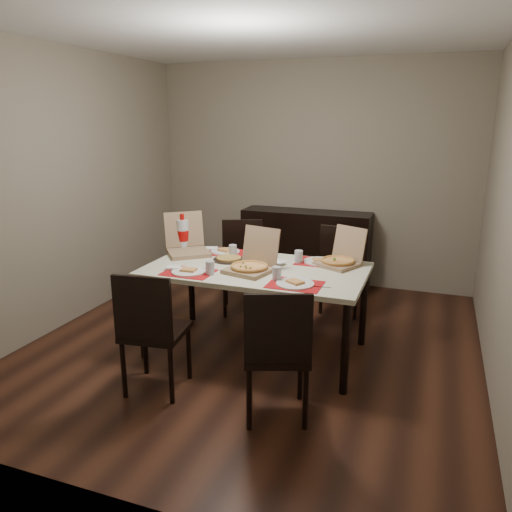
{
  "coord_description": "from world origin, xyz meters",
  "views": [
    {
      "loc": [
        1.42,
        -3.82,
        1.94
      ],
      "look_at": [
        0.06,
        -0.1,
        0.85
      ],
      "focal_mm": 35.0,
      "sensor_mm": 36.0,
      "label": 1
    }
  ],
  "objects_px": {
    "sideboard": "(306,249)",
    "dip_bowl": "(279,263)",
    "chair_far_left": "(243,262)",
    "chair_near_left": "(151,328)",
    "chair_far_right": "(336,271)",
    "soda_bottle": "(183,235)",
    "dining_table": "(256,275)",
    "chair_near_right": "(277,349)",
    "pizza_box_center": "(252,265)"
  },
  "relations": [
    {
      "from": "sideboard",
      "to": "dip_bowl",
      "type": "bearing_deg",
      "value": -83.12
    },
    {
      "from": "chair_far_left",
      "to": "chair_near_left",
      "type": "bearing_deg",
      "value": -89.52
    },
    {
      "from": "sideboard",
      "to": "chair_far_left",
      "type": "relative_size",
      "value": 1.61
    },
    {
      "from": "sideboard",
      "to": "chair_far_right",
      "type": "bearing_deg",
      "value": -60.01
    },
    {
      "from": "sideboard",
      "to": "chair_near_left",
      "type": "relative_size",
      "value": 1.61
    },
    {
      "from": "sideboard",
      "to": "soda_bottle",
      "type": "height_order",
      "value": "soda_bottle"
    },
    {
      "from": "dining_table",
      "to": "dip_bowl",
      "type": "bearing_deg",
      "value": 45.09
    },
    {
      "from": "dining_table",
      "to": "chair_near_right",
      "type": "xyz_separation_m",
      "value": [
        0.48,
        -0.92,
        -0.17
      ]
    },
    {
      "from": "chair_far_right",
      "to": "dip_bowl",
      "type": "distance_m",
      "value": 0.87
    },
    {
      "from": "chair_near_right",
      "to": "chair_far_left",
      "type": "xyz_separation_m",
      "value": [
        -0.96,
        1.82,
        0.0
      ]
    },
    {
      "from": "dip_bowl",
      "to": "chair_far_right",
      "type": "bearing_deg",
      "value": 65.12
    },
    {
      "from": "chair_near_right",
      "to": "chair_far_right",
      "type": "height_order",
      "value": "same"
    },
    {
      "from": "pizza_box_center",
      "to": "dip_bowl",
      "type": "bearing_deg",
      "value": 59.87
    },
    {
      "from": "sideboard",
      "to": "soda_bottle",
      "type": "xyz_separation_m",
      "value": [
        -0.79,
        -1.56,
        0.44
      ]
    },
    {
      "from": "pizza_box_center",
      "to": "chair_near_right",
      "type": "bearing_deg",
      "value": -59.5
    },
    {
      "from": "chair_far_left",
      "to": "chair_far_right",
      "type": "xyz_separation_m",
      "value": [
        0.98,
        0.01,
        0.0
      ]
    },
    {
      "from": "sideboard",
      "to": "chair_near_left",
      "type": "distance_m",
      "value": 2.81
    },
    {
      "from": "chair_far_right",
      "to": "chair_near_left",
      "type": "bearing_deg",
      "value": -118.03
    },
    {
      "from": "chair_far_left",
      "to": "soda_bottle",
      "type": "relative_size",
      "value": 2.73
    },
    {
      "from": "chair_far_right",
      "to": "pizza_box_center",
      "type": "relative_size",
      "value": 2.1
    },
    {
      "from": "sideboard",
      "to": "chair_far_left",
      "type": "height_order",
      "value": "chair_far_left"
    },
    {
      "from": "soda_bottle",
      "to": "chair_far_right",
      "type": "bearing_deg",
      "value": 23.51
    },
    {
      "from": "sideboard",
      "to": "chair_far_right",
      "type": "relative_size",
      "value": 1.61
    },
    {
      "from": "soda_bottle",
      "to": "sideboard",
      "type": "bearing_deg",
      "value": 63.13
    },
    {
      "from": "chair_far_left",
      "to": "dining_table",
      "type": "bearing_deg",
      "value": -62.04
    },
    {
      "from": "dining_table",
      "to": "chair_near_right",
      "type": "height_order",
      "value": "chair_near_right"
    },
    {
      "from": "dining_table",
      "to": "chair_near_left",
      "type": "distance_m",
      "value": 1.03
    },
    {
      "from": "chair_near_left",
      "to": "dip_bowl",
      "type": "distance_m",
      "value": 1.24
    },
    {
      "from": "chair_near_left",
      "to": "chair_far_right",
      "type": "xyz_separation_m",
      "value": [
        0.96,
        1.81,
        0.0
      ]
    },
    {
      "from": "chair_far_right",
      "to": "pizza_box_center",
      "type": "distance_m",
      "value": 1.17
    },
    {
      "from": "dining_table",
      "to": "soda_bottle",
      "type": "bearing_deg",
      "value": 159.22
    },
    {
      "from": "sideboard",
      "to": "dining_table",
      "type": "xyz_separation_m",
      "value": [
        0.06,
        -1.88,
        0.23
      ]
    },
    {
      "from": "chair_near_left",
      "to": "chair_far_left",
      "type": "relative_size",
      "value": 1.0
    },
    {
      "from": "dip_bowl",
      "to": "chair_near_right",
      "type": "bearing_deg",
      "value": -72.87
    },
    {
      "from": "chair_near_right",
      "to": "pizza_box_center",
      "type": "height_order",
      "value": "pizza_box_center"
    },
    {
      "from": "chair_near_left",
      "to": "chair_far_left",
      "type": "xyz_separation_m",
      "value": [
        -0.01,
        1.8,
        0.0
      ]
    },
    {
      "from": "chair_near_right",
      "to": "chair_far_right",
      "type": "distance_m",
      "value": 1.83
    },
    {
      "from": "dining_table",
      "to": "chair_far_left",
      "type": "xyz_separation_m",
      "value": [
        -0.48,
        0.9,
        -0.17
      ]
    },
    {
      "from": "chair_near_left",
      "to": "chair_near_right",
      "type": "height_order",
      "value": "same"
    },
    {
      "from": "dining_table",
      "to": "chair_near_left",
      "type": "height_order",
      "value": "chair_near_left"
    },
    {
      "from": "chair_near_right",
      "to": "soda_bottle",
      "type": "distance_m",
      "value": 1.86
    },
    {
      "from": "sideboard",
      "to": "pizza_box_center",
      "type": "bearing_deg",
      "value": -88.29
    },
    {
      "from": "chair_far_right",
      "to": "sideboard",
      "type": "bearing_deg",
      "value": 119.99
    },
    {
      "from": "chair_far_right",
      "to": "dip_bowl",
      "type": "bearing_deg",
      "value": -114.88
    },
    {
      "from": "dip_bowl",
      "to": "dining_table",
      "type": "bearing_deg",
      "value": -134.91
    },
    {
      "from": "sideboard",
      "to": "pizza_box_center",
      "type": "height_order",
      "value": "pizza_box_center"
    },
    {
      "from": "chair_near_left",
      "to": "chair_near_right",
      "type": "relative_size",
      "value": 1.0
    },
    {
      "from": "chair_far_right",
      "to": "dip_bowl",
      "type": "relative_size",
      "value": 8.06
    },
    {
      "from": "dip_bowl",
      "to": "soda_bottle",
      "type": "xyz_separation_m",
      "value": [
        -1.0,
        0.17,
        0.13
      ]
    },
    {
      "from": "sideboard",
      "to": "chair_near_left",
      "type": "bearing_deg",
      "value": -98.27
    }
  ]
}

